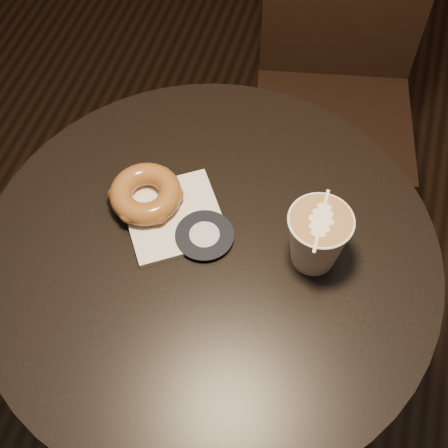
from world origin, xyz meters
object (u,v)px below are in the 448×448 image
object	(u,v)px
doughnut	(146,194)
pastry_bag	(174,216)
chair	(339,66)
latte_cup	(317,239)
cafe_table	(211,307)

from	to	relation	value
doughnut	pastry_bag	bearing A→B (deg)	-16.55
chair	pastry_bag	bearing A→B (deg)	-116.59
pastry_bag	latte_cup	distance (m)	0.23
chair	doughnut	bearing A→B (deg)	-120.94
cafe_table	pastry_bag	xyz separation A→B (m)	(-0.07, 0.04, 0.20)
cafe_table	doughnut	size ratio (longest dim) A/B	6.64
cafe_table	latte_cup	size ratio (longest dim) A/B	7.26
chair	doughnut	distance (m)	0.71
cafe_table	doughnut	world-z (taller)	doughnut
cafe_table	chair	distance (m)	0.69
chair	cafe_table	bearing A→B (deg)	-110.12
cafe_table	doughnut	xyz separation A→B (m)	(-0.12, 0.06, 0.23)
cafe_table	pastry_bag	world-z (taller)	pastry_bag
pastry_bag	latte_cup	xyz separation A→B (m)	(0.22, -0.01, 0.05)
doughnut	latte_cup	xyz separation A→B (m)	(0.27, -0.03, 0.03)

